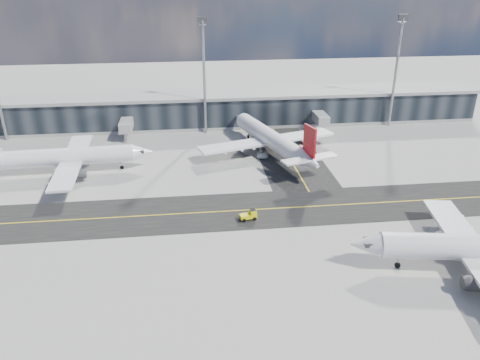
{
  "coord_description": "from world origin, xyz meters",
  "views": [
    {
      "loc": [
        -4.79,
        -69.07,
        39.56
      ],
      "look_at": [
        4.07,
        6.12,
        5.0
      ],
      "focal_mm": 35.0,
      "sensor_mm": 36.0,
      "label": 1
    }
  ],
  "objects_px": {
    "airliner_af": "(64,157)",
    "service_van": "(262,153)",
    "baggage_tug": "(250,215)",
    "airliner_redtail": "(271,139)"
  },
  "relations": [
    {
      "from": "airliner_af",
      "to": "service_van",
      "type": "xyz_separation_m",
      "value": [
        42.49,
        4.79,
        -2.81
      ]
    },
    {
      "from": "airliner_af",
      "to": "service_van",
      "type": "relative_size",
      "value": 6.77
    },
    {
      "from": "airliner_af",
      "to": "airliner_redtail",
      "type": "xyz_separation_m",
      "value": [
        44.64,
        5.14,
        0.28
      ]
    },
    {
      "from": "airliner_af",
      "to": "baggage_tug",
      "type": "height_order",
      "value": "airliner_af"
    },
    {
      "from": "airliner_redtail",
      "to": "baggage_tug",
      "type": "xyz_separation_m",
      "value": [
        -8.98,
        -29.64,
        -2.93
      ]
    },
    {
      "from": "airliner_af",
      "to": "service_van",
      "type": "bearing_deg",
      "value": 93.89
    },
    {
      "from": "airliner_redtail",
      "to": "baggage_tug",
      "type": "relative_size",
      "value": 12.48
    },
    {
      "from": "baggage_tug",
      "to": "airliner_redtail",
      "type": "bearing_deg",
      "value": 152.45
    },
    {
      "from": "airliner_redtail",
      "to": "baggage_tug",
      "type": "height_order",
      "value": "airliner_redtail"
    },
    {
      "from": "airliner_af",
      "to": "baggage_tug",
      "type": "xyz_separation_m",
      "value": [
        35.66,
        -24.5,
        -2.66
      ]
    }
  ]
}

